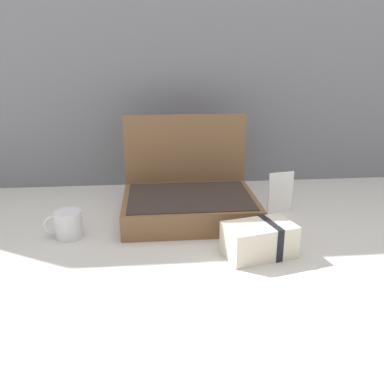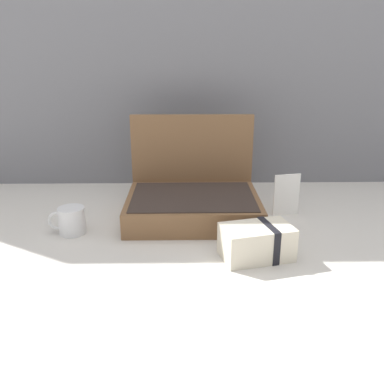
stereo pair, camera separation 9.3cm
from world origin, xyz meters
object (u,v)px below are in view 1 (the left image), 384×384
at_px(cream_toiletry_bag, 260,240).
at_px(info_card_left, 280,192).
at_px(open_suitcase, 189,196).
at_px(coffee_mug, 68,224).

height_order(cream_toiletry_bag, info_card_left, info_card_left).
bearing_deg(cream_toiletry_bag, open_suitcase, 119.05).
distance_m(cream_toiletry_bag, info_card_left, 0.36).
bearing_deg(coffee_mug, open_suitcase, 20.70).
relative_size(open_suitcase, info_card_left, 3.01).
bearing_deg(open_suitcase, info_card_left, -0.46).
relative_size(open_suitcase, cream_toiletry_bag, 2.08).
height_order(open_suitcase, cream_toiletry_bag, open_suitcase).
distance_m(cream_toiletry_bag, coffee_mug, 0.60).
relative_size(cream_toiletry_bag, coffee_mug, 1.82).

